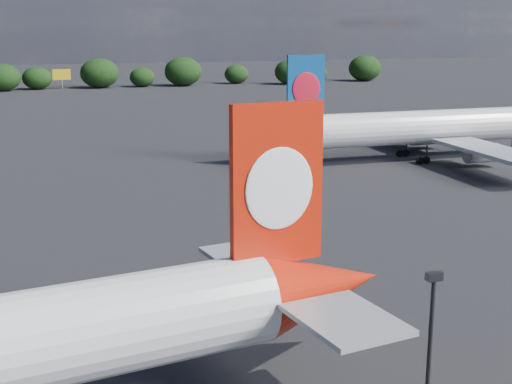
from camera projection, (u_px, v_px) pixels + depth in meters
name	position (u px, v px, depth m)	size (l,w,h in m)	color
ground	(10.00, 178.00, 86.08)	(500.00, 500.00, 0.00)	black
china_southern_airliner	(419.00, 128.00, 96.42)	(43.92, 41.67, 14.39)	silver
billboard_yellow	(62.00, 75.00, 201.85)	(5.00, 0.30, 5.50)	gold
horizon_treeline	(45.00, 76.00, 198.82)	(206.01, 14.92, 8.53)	black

